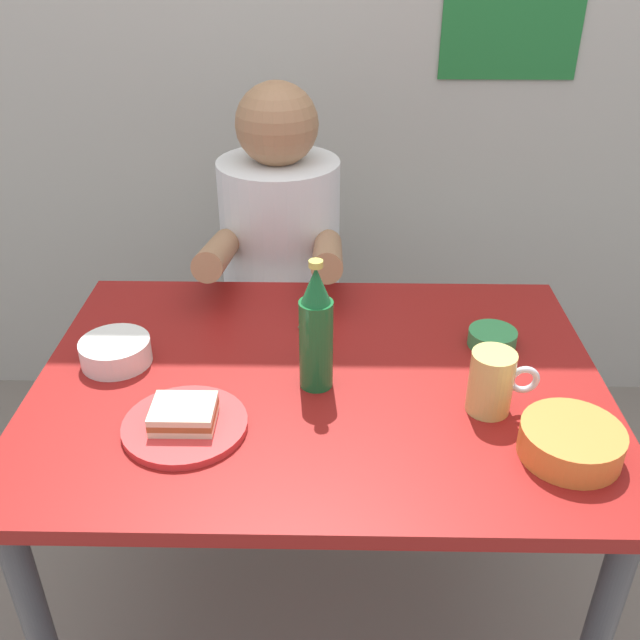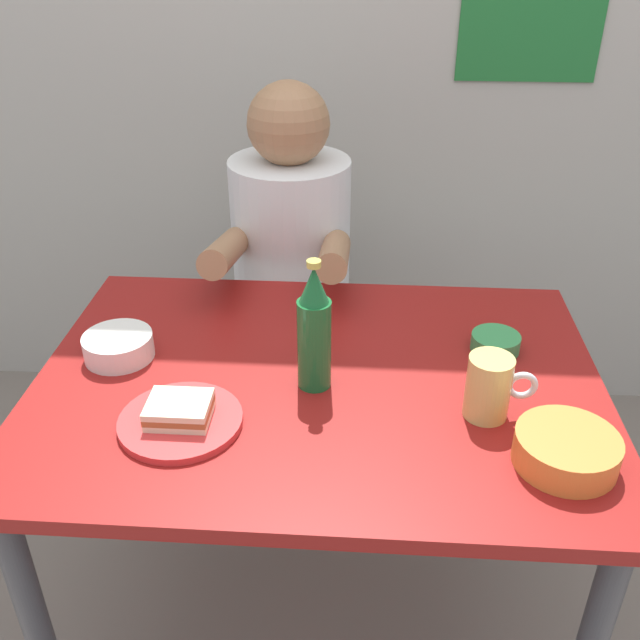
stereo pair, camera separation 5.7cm
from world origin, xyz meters
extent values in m
plane|color=slate|center=(0.00, 0.00, 0.00)|extent=(6.00, 6.00, 0.00)
cube|color=#ADA89E|center=(0.00, 1.05, 1.30)|extent=(4.40, 0.08, 2.60)
cube|color=maroon|center=(0.00, 0.00, 0.72)|extent=(1.10, 0.80, 0.03)
cylinder|color=#3F3F44|center=(-0.49, 0.34, 0.35)|extent=(0.05, 0.05, 0.71)
cylinder|color=#3F3F44|center=(0.49, 0.34, 0.35)|extent=(0.05, 0.05, 0.71)
cylinder|color=#4C4C51|center=(-0.12, 0.63, 0.21)|extent=(0.08, 0.08, 0.41)
cylinder|color=#2D2D33|center=(-0.12, 0.63, 0.43)|extent=(0.34, 0.34, 0.04)
cylinder|color=white|center=(-0.12, 0.63, 0.71)|extent=(0.32, 0.32, 0.52)
sphere|color=#A0704C|center=(-0.12, 0.63, 1.06)|extent=(0.21, 0.21, 0.21)
cylinder|color=#A0704C|center=(-0.25, 0.38, 0.82)|extent=(0.07, 0.31, 0.14)
cylinder|color=#A0704C|center=(0.01, 0.38, 0.82)|extent=(0.07, 0.31, 0.14)
cylinder|color=red|center=(-0.23, -0.16, 0.75)|extent=(0.22, 0.22, 0.01)
cube|color=beige|center=(-0.23, -0.16, 0.76)|extent=(0.11, 0.09, 0.01)
cube|color=#9E592D|center=(-0.23, -0.16, 0.77)|extent=(0.11, 0.09, 0.01)
cube|color=beige|center=(-0.23, -0.16, 0.78)|extent=(0.11, 0.09, 0.01)
cylinder|color=#D1BC66|center=(0.31, -0.09, 0.80)|extent=(0.08, 0.08, 0.12)
torus|color=silver|center=(0.37, -0.09, 0.81)|extent=(0.06, 0.01, 0.06)
cylinder|color=#19602D|center=(-0.01, -0.02, 0.83)|extent=(0.06, 0.06, 0.18)
cone|color=#19602D|center=(-0.01, -0.02, 0.95)|extent=(0.05, 0.05, 0.07)
cylinder|color=#BFB74C|center=(-0.01, -0.02, 1.00)|extent=(0.03, 0.03, 0.01)
cylinder|color=orange|center=(0.42, -0.22, 0.77)|extent=(0.17, 0.17, 0.05)
cylinder|color=#B25B2D|center=(0.42, -0.22, 0.78)|extent=(0.14, 0.14, 0.02)
cylinder|color=#388C4C|center=(0.36, 0.12, 0.76)|extent=(0.10, 0.10, 0.03)
cylinder|color=#5B643A|center=(0.36, 0.12, 0.77)|extent=(0.08, 0.08, 0.02)
cylinder|color=silver|center=(-0.41, 0.05, 0.77)|extent=(0.14, 0.14, 0.05)
cylinder|color=tan|center=(-0.41, 0.05, 0.78)|extent=(0.11, 0.11, 0.02)
cylinder|color=#26A559|center=(-0.02, 0.13, 0.74)|extent=(0.03, 0.11, 0.01)
ellipsoid|color=#26A559|center=(-0.03, 0.18, 0.75)|extent=(0.04, 0.02, 0.01)
camera|label=1|loc=(0.02, -1.12, 1.53)|focal=39.43mm
camera|label=2|loc=(0.08, -1.12, 1.53)|focal=39.43mm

